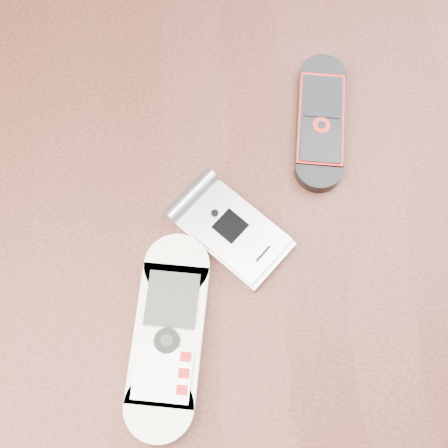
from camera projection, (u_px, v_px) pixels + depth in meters
ground at (221, 357)px, 1.24m from camera, size 4.00×4.00×0.00m
table at (219, 264)px, 0.64m from camera, size 1.20×0.80×0.75m
nokia_white at (169, 335)px, 0.50m from camera, size 0.07×0.17×0.02m
nokia_black_red at (321, 121)px, 0.57m from camera, size 0.06×0.14×0.01m
motorola_razr at (233, 231)px, 0.53m from camera, size 0.12×0.11×0.02m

